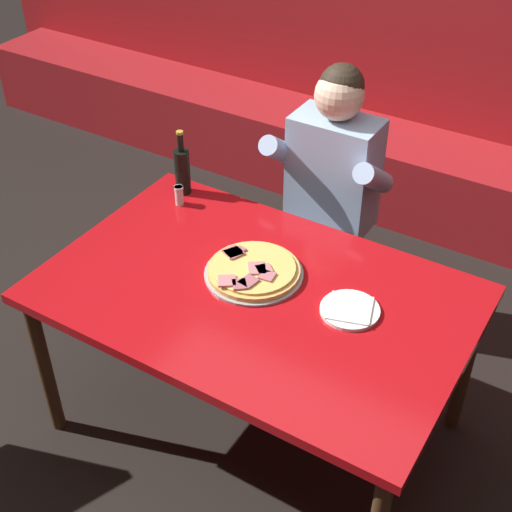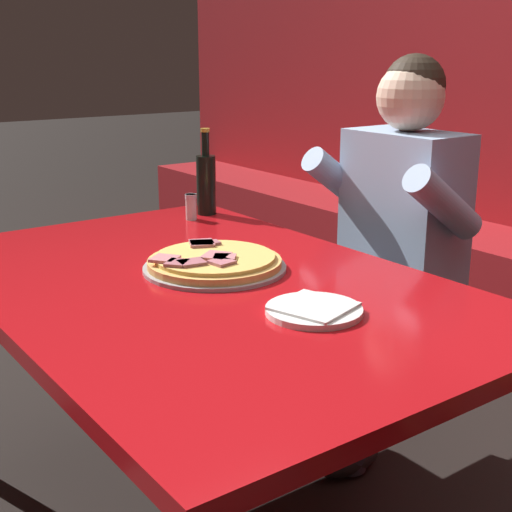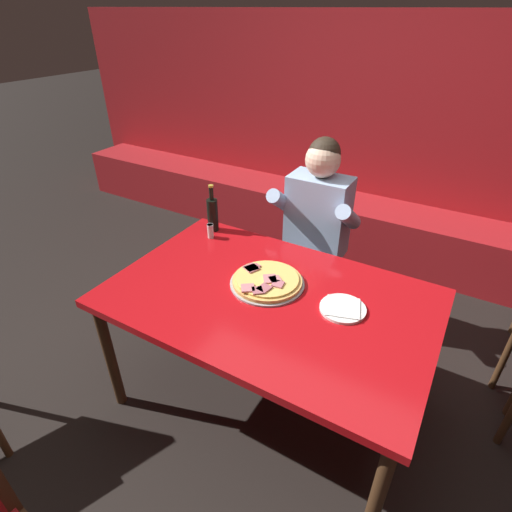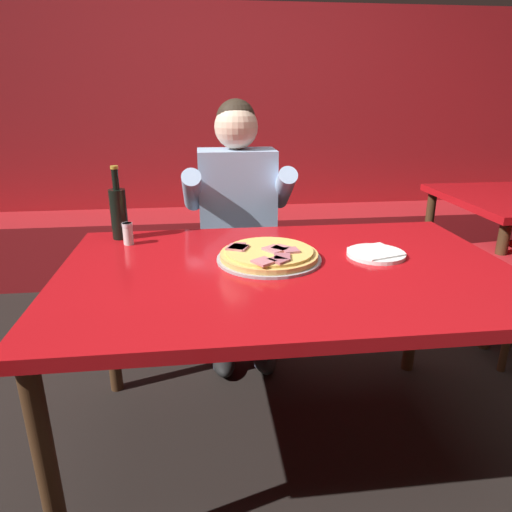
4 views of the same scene
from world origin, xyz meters
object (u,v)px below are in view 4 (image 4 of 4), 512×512
(pizza, at_px, (269,255))
(plate_white_paper, at_px, (376,253))
(main_dining_table, at_px, (287,285))
(beer_bottle, at_px, (119,212))
(shaker_black_pepper, at_px, (128,235))
(shaker_parmesan, at_px, (128,235))
(diner_seated_blue_shirt, at_px, (239,221))

(pizza, distance_m, plate_white_paper, 0.39)
(main_dining_table, distance_m, beer_bottle, 0.75)
(pizza, bearing_deg, plate_white_paper, 0.16)
(pizza, relative_size, plate_white_paper, 1.76)
(main_dining_table, distance_m, shaker_black_pepper, 0.66)
(pizza, xyz_separation_m, plate_white_paper, (0.39, 0.00, -0.01))
(main_dining_table, height_order, shaker_parmesan, shaker_parmesan)
(beer_bottle, relative_size, diner_seated_blue_shirt, 0.23)
(beer_bottle, bearing_deg, shaker_black_pepper, -64.55)
(shaker_parmesan, bearing_deg, beer_bottle, 116.27)
(pizza, distance_m, beer_bottle, 0.66)
(main_dining_table, bearing_deg, pizza, 125.99)
(shaker_black_pepper, bearing_deg, pizza, -25.27)
(pizza, relative_size, beer_bottle, 1.26)
(pizza, bearing_deg, main_dining_table, -54.01)
(pizza, distance_m, shaker_black_pepper, 0.57)
(shaker_parmesan, bearing_deg, pizza, -25.18)
(main_dining_table, bearing_deg, shaker_parmesan, 150.99)
(main_dining_table, bearing_deg, beer_bottle, 146.61)
(shaker_parmesan, bearing_deg, main_dining_table, -29.01)
(main_dining_table, distance_m, pizza, 0.12)
(diner_seated_blue_shirt, bearing_deg, beer_bottle, -145.96)
(main_dining_table, distance_m, diner_seated_blue_shirt, 0.75)
(shaker_black_pepper, relative_size, shaker_parmesan, 1.00)
(plate_white_paper, bearing_deg, main_dining_table, -167.75)
(plate_white_paper, xyz_separation_m, shaker_parmesan, (-0.91, 0.24, 0.03))
(diner_seated_blue_shirt, bearing_deg, pizza, -85.70)
(main_dining_table, xyz_separation_m, shaker_black_pepper, (-0.57, 0.32, 0.11))
(pizza, height_order, beer_bottle, beer_bottle)
(plate_white_paper, distance_m, beer_bottle, 1.01)
(plate_white_paper, bearing_deg, beer_bottle, 160.92)
(pizza, distance_m, diner_seated_blue_shirt, 0.68)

